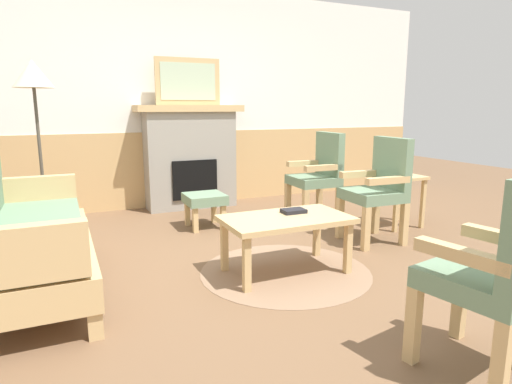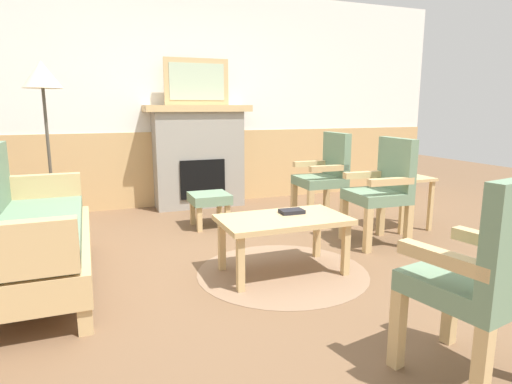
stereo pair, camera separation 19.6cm
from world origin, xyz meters
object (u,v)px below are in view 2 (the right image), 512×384
at_px(fireplace, 199,156).
at_px(armchair_near_fireplace, 383,186).
at_px(armchair_by_window_left, 325,173).
at_px(floor_lamp_by_couch, 43,86).
at_px(armchair_front_left, 486,272).
at_px(couch, 28,232).
at_px(footstool, 209,200).
at_px(side_table, 406,187).
at_px(book_on_table, 292,211).
at_px(framed_picture, 197,82).
at_px(coffee_table, 283,224).

distance_m(fireplace, armchair_near_fireplace, 2.44).
height_order(armchair_near_fireplace, armchair_by_window_left, same).
xyz_separation_m(armchair_near_fireplace, floor_lamp_by_couch, (-2.87, 1.40, 0.91)).
bearing_deg(armchair_front_left, couch, 135.83).
height_order(footstool, side_table, side_table).
bearing_deg(book_on_table, floor_lamp_by_couch, 137.38).
height_order(fireplace, footstool, fireplace).
bearing_deg(book_on_table, fireplace, 93.59).
bearing_deg(footstool, framed_picture, 82.08).
bearing_deg(framed_picture, armchair_by_window_left, -46.25).
xyz_separation_m(fireplace, floor_lamp_by_couch, (-1.66, -0.72, 0.80)).
relative_size(armchair_by_window_left, side_table, 1.78).
relative_size(couch, book_on_table, 9.87).
distance_m(framed_picture, footstool, 1.62).
relative_size(footstool, armchair_near_fireplace, 0.41).
distance_m(fireplace, framed_picture, 0.91).
relative_size(fireplace, couch, 0.72).
xyz_separation_m(framed_picture, footstool, (-0.14, -1.00, -1.28)).
xyz_separation_m(fireplace, framed_picture, (0.00, 0.00, 0.91)).
xyz_separation_m(coffee_table, floor_lamp_by_couch, (-1.69, 1.75, 1.06)).
bearing_deg(coffee_table, framed_picture, 90.88).
bearing_deg(book_on_table, armchair_front_left, -84.88).
xyz_separation_m(fireplace, couch, (-1.73, -2.06, -0.26)).
relative_size(book_on_table, armchair_near_fireplace, 0.19).
bearing_deg(footstool, fireplace, 82.08).
height_order(framed_picture, book_on_table, framed_picture).
bearing_deg(side_table, armchair_near_fireplace, -148.29).
bearing_deg(armchair_near_fireplace, book_on_table, -166.04).
relative_size(footstool, armchair_front_left, 0.41).
bearing_deg(coffee_table, armchair_near_fireplace, 16.54).
height_order(armchair_by_window_left, floor_lamp_by_couch, floor_lamp_by_couch).
xyz_separation_m(fireplace, armchair_front_left, (0.30, -4.03, -0.11)).
bearing_deg(armchair_near_fireplace, side_table, 31.71).
relative_size(coffee_table, armchair_by_window_left, 0.98).
bearing_deg(armchair_front_left, armchair_near_fireplace, 64.41).
bearing_deg(framed_picture, fireplace, -90.00).
distance_m(framed_picture, armchair_by_window_left, 1.94).
bearing_deg(fireplace, framed_picture, 90.00).
height_order(fireplace, armchair_near_fireplace, fireplace).
bearing_deg(side_table, footstool, 157.40).
xyz_separation_m(coffee_table, footstool, (-0.18, 1.47, -0.10)).
relative_size(couch, side_table, 3.27).
bearing_deg(framed_picture, coffee_table, -89.12).
bearing_deg(framed_picture, side_table, -45.46).
xyz_separation_m(framed_picture, side_table, (1.76, -1.78, -1.13)).
bearing_deg(armchair_front_left, side_table, 57.05).
relative_size(framed_picture, book_on_table, 4.39).
height_order(couch, coffee_table, couch).
height_order(coffee_table, book_on_table, book_on_table).
bearing_deg(framed_picture, footstool, -97.92).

